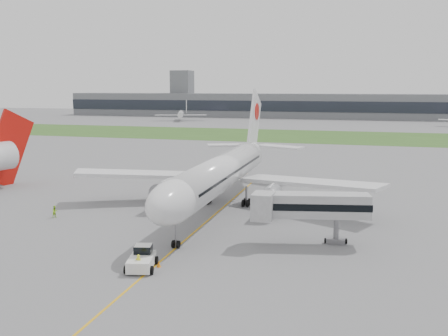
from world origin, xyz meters
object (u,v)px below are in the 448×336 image
(airliner, at_px, (223,171))
(ground_crew_near, at_px, (139,264))
(jet_bridge, at_px, (307,206))
(pushback_tug, at_px, (142,258))

(airliner, bearing_deg, ground_crew_near, -91.64)
(jet_bridge, bearing_deg, pushback_tug, -152.79)
(pushback_tug, height_order, jet_bridge, jet_bridge)
(airliner, xyz_separation_m, pushback_tug, (-1.06, -26.73, -4.66))
(ground_crew_near, bearing_deg, pushback_tug, -87.92)
(jet_bridge, distance_m, ground_crew_near, 20.56)
(airliner, xyz_separation_m, ground_crew_near, (-0.80, -28.08, -4.71))
(ground_crew_near, bearing_deg, airliner, -100.16)
(airliner, distance_m, ground_crew_near, 28.48)
(jet_bridge, xyz_separation_m, ground_crew_near, (-15.02, -13.55, -3.68))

